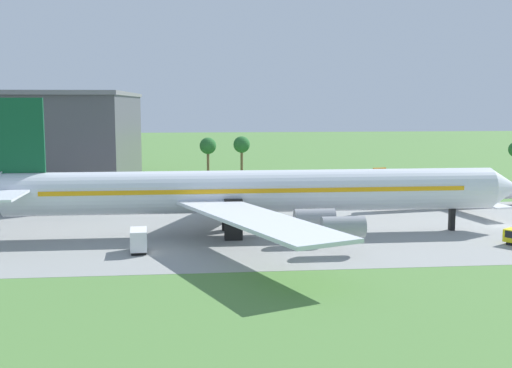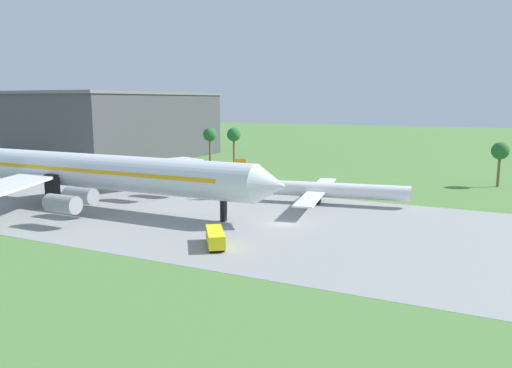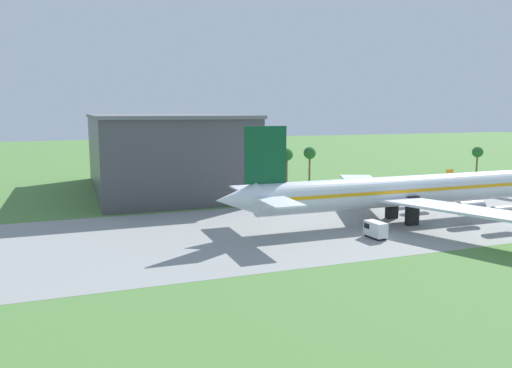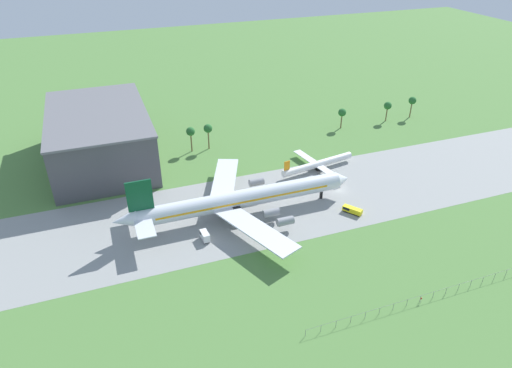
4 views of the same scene
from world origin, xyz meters
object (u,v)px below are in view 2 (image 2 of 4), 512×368
object	(u,v)px
regional_aircraft	(317,190)
catering_van	(215,237)
jet_airliner	(75,170)
terminal_building	(120,126)

from	to	relation	value
regional_aircraft	catering_van	distance (m)	30.52
regional_aircraft	catering_van	bearing A→B (deg)	-95.18
jet_airliner	terminal_building	world-z (taller)	terminal_building
regional_aircraft	catering_van	size ratio (longest dim) A/B	4.88
terminal_building	regional_aircraft	bearing A→B (deg)	-26.08
regional_aircraft	terminal_building	size ratio (longest dim) A/B	0.51
jet_airliner	regional_aircraft	distance (m)	42.25
catering_van	terminal_building	xyz separation A→B (m)	(-73.35, 67.62, 9.07)
regional_aircraft	terminal_building	world-z (taller)	terminal_building
jet_airliner	regional_aircraft	bearing A→B (deg)	26.63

